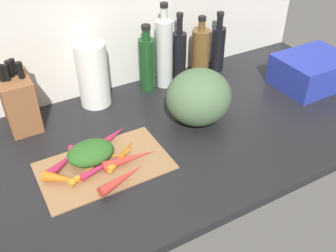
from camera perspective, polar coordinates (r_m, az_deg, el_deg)
name	(u,v)px	position (r cm, az deg, el deg)	size (l,w,h in cm)	color
ground_plane	(170,135)	(133.04, 0.36, -1.28)	(170.00, 80.00, 3.00)	black
wall_back	(119,11)	(148.72, -7.27, 16.51)	(170.00, 3.00, 60.00)	silver
cutting_board	(104,166)	(119.57, -9.39, -5.79)	(39.19, 23.90, 0.80)	#997047
carrot_0	(122,179)	(111.74, -6.77, -7.73)	(3.19, 3.19, 15.64)	red
carrot_1	(65,161)	(120.92, -14.97, -4.99)	(2.87, 2.87, 13.83)	#B2264C
carrot_2	(122,157)	(119.39, -6.84, -4.57)	(2.37, 2.37, 13.65)	orange
carrot_3	(125,151)	(121.28, -6.34, -3.74)	(2.45, 2.45, 11.29)	orange
carrot_4	(130,158)	(118.04, -5.64, -4.79)	(3.11, 3.11, 17.25)	red
carrot_5	(85,173)	(116.12, -12.18, -6.77)	(2.09, 2.09, 11.57)	orange
carrot_6	(106,164)	(117.71, -9.11, -5.57)	(2.24, 2.24, 17.88)	#B2264C
carrot_7	(110,138)	(126.45, -8.57, -1.77)	(3.35, 3.35, 14.22)	#B2264C
carrot_8	(64,179)	(114.88, -15.19, -7.53)	(3.20, 3.20, 12.15)	orange
carrot_9	(92,149)	(123.89, -11.23, -3.35)	(2.32, 2.32, 14.23)	#B2264C
carrot_10	(98,155)	(121.32, -10.28, -4.25)	(2.16, 2.16, 15.76)	orange
carrot_greens_pile	(91,153)	(119.55, -11.40, -3.88)	(14.48, 11.14, 6.13)	#2D6023
winter_squash	(199,97)	(132.39, 4.57, 4.30)	(22.84, 21.52, 19.43)	#4C6B47
knife_block	(18,101)	(139.39, -21.27, 3.51)	(9.96, 16.35, 24.21)	brown
paper_towel_roll	(93,75)	(143.40, -11.04, 7.46)	(11.33, 11.33, 24.07)	white
bottle_0	(147,63)	(151.17, -3.11, 9.34)	(6.41, 6.41, 26.44)	#19421E
bottle_1	(164,53)	(152.19, -0.56, 10.81)	(6.56, 6.56, 33.59)	silver
bottle_2	(179,54)	(158.19, 1.66, 10.54)	(5.63, 5.63, 28.08)	black
bottle_3	(200,53)	(160.74, 4.81, 10.75)	(7.48, 7.48, 25.94)	brown
bottle_4	(218,47)	(167.17, 7.37, 11.47)	(5.88, 5.88, 25.46)	black
dish_rack	(311,71)	(166.41, 20.47, 7.69)	(27.96, 21.89, 12.27)	#2838AD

